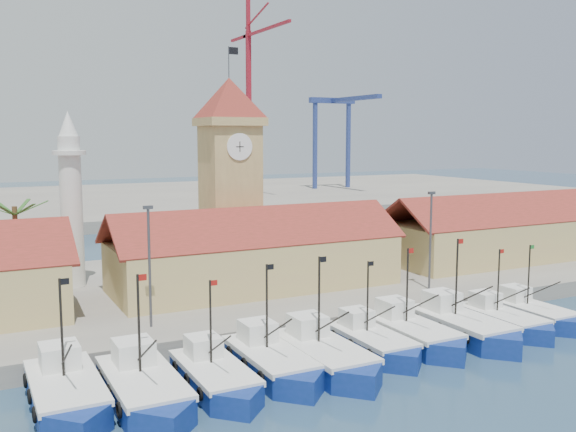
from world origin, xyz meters
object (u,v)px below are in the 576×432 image
boat_0 (67,395)px  minaret (71,199)px  boat_5 (374,344)px  clock_tower (230,172)px

boat_0 → minaret: 26.61m
boat_5 → clock_tower: bearing=94.4°
boat_0 → boat_5: (20.99, -0.17, -0.09)m
clock_tower → minaret: (-15.00, 2.00, -2.23)m
boat_0 → clock_tower: size_ratio=0.46×
boat_0 → clock_tower: (19.24, 22.70, 11.15)m
boat_5 → minaret: size_ratio=0.57×
minaret → clock_tower: bearing=-7.6°
boat_5 → clock_tower: 25.54m
minaret → boat_5: bearing=-56.0°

